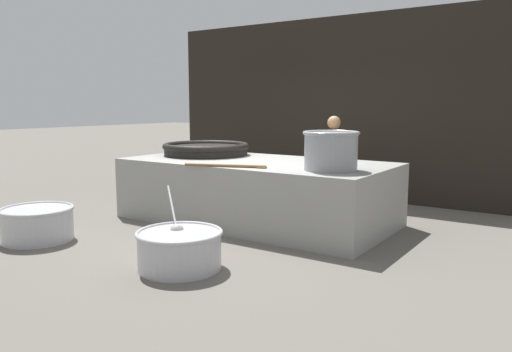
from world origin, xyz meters
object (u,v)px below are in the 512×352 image
prep_bowl_vegetables (180,248)px  giant_wok_near (206,149)px  prep_bowl_meat (37,222)px  stock_pot (331,150)px  cook (333,160)px

prep_bowl_vegetables → giant_wok_near: bearing=124.2°
prep_bowl_meat → stock_pot: bearing=34.0°
cook → prep_bowl_meat: bearing=64.9°
giant_wok_near → cook: cook is taller
cook → prep_bowl_vegetables: cook is taller
stock_pot → giant_wok_near: bearing=166.9°
stock_pot → cook: 1.88m
prep_bowl_meat → giant_wok_near: bearing=77.7°
stock_pot → prep_bowl_vegetables: stock_pot is taller
cook → prep_bowl_meat: (-2.34, -3.78, -0.60)m
stock_pot → cook: cook is taller
giant_wok_near → stock_pot: 2.59m
cook → prep_bowl_vegetables: (-0.06, -3.59, -0.61)m
giant_wok_near → stock_pot: size_ratio=1.97×
cook → prep_bowl_meat: 4.49m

